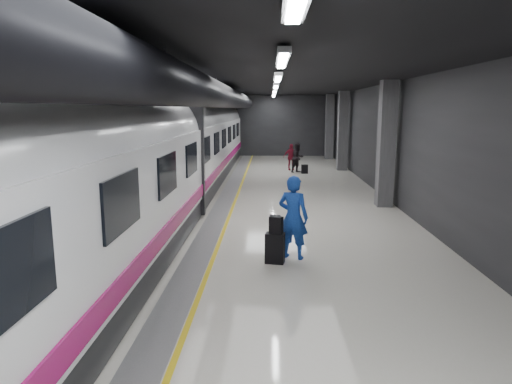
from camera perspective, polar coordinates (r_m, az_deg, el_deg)
ground at (r=14.91m, az=0.23°, el=-3.25°), size 40.00×40.00×0.00m
platform_hall at (r=15.46m, az=-0.74°, el=10.47°), size 10.02×40.02×4.51m
train at (r=15.01m, az=-12.29°, el=4.62°), size 3.05×38.00×4.05m
traveler_main at (r=10.78m, az=4.67°, el=-3.16°), size 0.85×0.71×1.99m
suitcase_main at (r=10.57m, az=2.38°, el=-7.03°), size 0.47×0.34×0.71m
shoulder_bag at (r=10.39m, az=2.53°, el=-4.16°), size 0.34×0.26×0.40m
traveler_far_a at (r=25.53m, az=5.25°, el=4.28°), size 1.01×0.99×1.64m
traveler_far_b at (r=26.52m, az=4.38°, el=4.38°), size 0.94×0.51×1.51m
suitcase_far at (r=25.19m, az=6.09°, el=2.87°), size 0.37×0.27×0.50m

